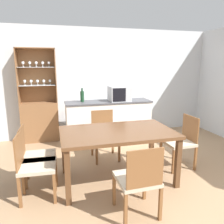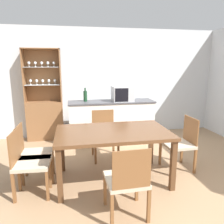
{
  "view_description": "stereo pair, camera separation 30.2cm",
  "coord_description": "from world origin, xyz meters",
  "px_view_note": "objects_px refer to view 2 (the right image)",
  "views": [
    {
      "loc": [
        -1.32,
        -2.59,
        1.72
      ],
      "look_at": [
        -0.32,
        1.13,
        0.87
      ],
      "focal_mm": 35.0,
      "sensor_mm": 36.0,
      "label": 1
    },
    {
      "loc": [
        -1.02,
        -2.66,
        1.72
      ],
      "look_at": [
        -0.32,
        1.13,
        0.87
      ],
      "focal_mm": 35.0,
      "sensor_mm": 36.0,
      "label": 2
    }
  ],
  "objects_px": {
    "display_cabinet": "(45,113)",
    "dining_chair_side_left_near": "(29,162)",
    "microwave": "(122,94)",
    "dining_table": "(113,136)",
    "dining_chair_side_right_far": "(180,143)",
    "dining_chair_head_near": "(127,180)",
    "dining_chair_head_far": "(104,134)",
    "wine_bottle": "(85,96)",
    "dining_chair_side_left_far": "(33,154)"
  },
  "relations": [
    {
      "from": "display_cabinet",
      "to": "dining_chair_side_left_near",
      "type": "height_order",
      "value": "display_cabinet"
    },
    {
      "from": "dining_table",
      "to": "display_cabinet",
      "type": "bearing_deg",
      "value": 119.21
    },
    {
      "from": "microwave",
      "to": "dining_chair_side_right_far",
      "type": "bearing_deg",
      "value": -65.97
    },
    {
      "from": "dining_table",
      "to": "dining_chair_side_left_far",
      "type": "xyz_separation_m",
      "value": [
        -1.16,
        0.15,
        -0.24
      ]
    },
    {
      "from": "microwave",
      "to": "dining_chair_head_far",
      "type": "bearing_deg",
      "value": -123.94
    },
    {
      "from": "dining_chair_side_left_far",
      "to": "dining_chair_head_far",
      "type": "bearing_deg",
      "value": 121.92
    },
    {
      "from": "dining_table",
      "to": "dining_chair_head_far",
      "type": "height_order",
      "value": "dining_chair_head_far"
    },
    {
      "from": "dining_chair_side_right_far",
      "to": "dining_chair_side_left_far",
      "type": "relative_size",
      "value": 1.0
    },
    {
      "from": "dining_chair_head_near",
      "to": "wine_bottle",
      "type": "distance_m",
      "value": 2.61
    },
    {
      "from": "dining_table",
      "to": "wine_bottle",
      "type": "distance_m",
      "value": 1.76
    },
    {
      "from": "dining_chair_head_far",
      "to": "dining_chair_side_right_far",
      "type": "distance_m",
      "value": 1.35
    },
    {
      "from": "display_cabinet",
      "to": "dining_chair_side_left_near",
      "type": "xyz_separation_m",
      "value": [
        0.03,
        -2.27,
        -0.16
      ]
    },
    {
      "from": "dining_chair_head_far",
      "to": "microwave",
      "type": "distance_m",
      "value": 1.13
    },
    {
      "from": "dining_table",
      "to": "wine_bottle",
      "type": "height_order",
      "value": "wine_bottle"
    },
    {
      "from": "dining_chair_side_left_far",
      "to": "wine_bottle",
      "type": "height_order",
      "value": "wine_bottle"
    },
    {
      "from": "display_cabinet",
      "to": "dining_chair_head_near",
      "type": "distance_m",
      "value": 3.19
    },
    {
      "from": "dining_chair_side_left_near",
      "to": "dining_chair_side_right_far",
      "type": "height_order",
      "value": "same"
    },
    {
      "from": "display_cabinet",
      "to": "microwave",
      "type": "bearing_deg",
      "value": -17.35
    },
    {
      "from": "display_cabinet",
      "to": "wine_bottle",
      "type": "bearing_deg",
      "value": -25.58
    },
    {
      "from": "microwave",
      "to": "dining_chair_side_left_near",
      "type": "bearing_deg",
      "value": -133.91
    },
    {
      "from": "dining_table",
      "to": "dining_chair_side_left_far",
      "type": "bearing_deg",
      "value": 172.76
    },
    {
      "from": "dining_chair_side_left_far",
      "to": "display_cabinet",
      "type": "bearing_deg",
      "value": -177.71
    },
    {
      "from": "dining_chair_head_near",
      "to": "wine_bottle",
      "type": "height_order",
      "value": "wine_bottle"
    },
    {
      "from": "dining_chair_side_left_near",
      "to": "dining_chair_head_far",
      "type": "relative_size",
      "value": 1.0
    },
    {
      "from": "dining_chair_head_far",
      "to": "dining_table",
      "type": "bearing_deg",
      "value": 88.83
    },
    {
      "from": "dining_chair_side_left_near",
      "to": "display_cabinet",
      "type": "bearing_deg",
      "value": -175.95
    },
    {
      "from": "display_cabinet",
      "to": "dining_table",
      "type": "bearing_deg",
      "value": -60.79
    },
    {
      "from": "dining_chair_side_right_far",
      "to": "wine_bottle",
      "type": "distance_m",
      "value": 2.2
    },
    {
      "from": "dining_chair_head_far",
      "to": "dining_chair_head_near",
      "type": "height_order",
      "value": "same"
    },
    {
      "from": "microwave",
      "to": "wine_bottle",
      "type": "relative_size",
      "value": 1.51
    },
    {
      "from": "dining_chair_head_near",
      "to": "microwave",
      "type": "bearing_deg",
      "value": 76.51
    },
    {
      "from": "dining_chair_side_left_near",
      "to": "wine_bottle",
      "type": "xyz_separation_m",
      "value": [
        0.88,
        1.84,
        0.6
      ]
    },
    {
      "from": "dining_chair_head_near",
      "to": "dining_chair_head_far",
      "type": "bearing_deg",
      "value": 88.53
    },
    {
      "from": "dining_chair_side_left_near",
      "to": "dining_chair_side_left_far",
      "type": "distance_m",
      "value": 0.29
    },
    {
      "from": "dining_table",
      "to": "dining_chair_head_near",
      "type": "height_order",
      "value": "dining_chair_head_near"
    },
    {
      "from": "wine_bottle",
      "to": "microwave",
      "type": "bearing_deg",
      "value": -7.0
    },
    {
      "from": "dining_chair_head_far",
      "to": "microwave",
      "type": "relative_size",
      "value": 1.99
    },
    {
      "from": "dining_chair_head_far",
      "to": "wine_bottle",
      "type": "relative_size",
      "value": 3.0
    },
    {
      "from": "dining_chair_side_right_far",
      "to": "wine_bottle",
      "type": "relative_size",
      "value": 3.0
    },
    {
      "from": "microwave",
      "to": "dining_table",
      "type": "bearing_deg",
      "value": -107.86
    },
    {
      "from": "display_cabinet",
      "to": "dining_chair_side_left_near",
      "type": "distance_m",
      "value": 2.28
    },
    {
      "from": "dining_table",
      "to": "dining_chair_side_right_far",
      "type": "relative_size",
      "value": 1.86
    },
    {
      "from": "dining_table",
      "to": "wine_bottle",
      "type": "xyz_separation_m",
      "value": [
        -0.28,
        1.69,
        0.37
      ]
    },
    {
      "from": "display_cabinet",
      "to": "microwave",
      "type": "height_order",
      "value": "display_cabinet"
    },
    {
      "from": "dining_table",
      "to": "dining_chair_side_left_near",
      "type": "xyz_separation_m",
      "value": [
        -1.16,
        -0.14,
        -0.24
      ]
    },
    {
      "from": "dining_chair_head_near",
      "to": "dining_chair_side_right_far",
      "type": "bearing_deg",
      "value": 38.6
    },
    {
      "from": "dining_table",
      "to": "dining_chair_side_right_far",
      "type": "height_order",
      "value": "dining_chair_side_right_far"
    },
    {
      "from": "dining_chair_head_far",
      "to": "dining_chair_side_left_far",
      "type": "xyz_separation_m",
      "value": [
        -1.16,
        -0.68,
        0.0
      ]
    },
    {
      "from": "dining_chair_head_near",
      "to": "dining_table",
      "type": "bearing_deg",
      "value": 88.54
    },
    {
      "from": "display_cabinet",
      "to": "dining_chair_side_right_far",
      "type": "distance_m",
      "value": 3.08
    }
  ]
}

